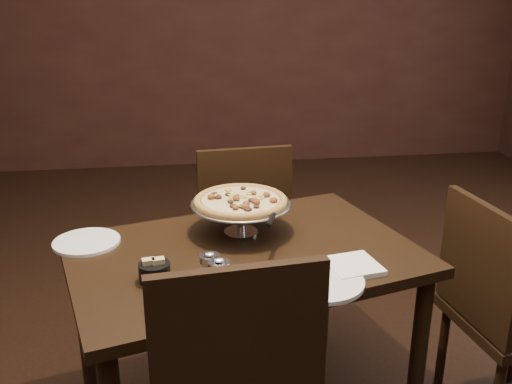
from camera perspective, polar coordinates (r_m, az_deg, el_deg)
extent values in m
cube|color=black|center=(5.15, -6.28, 17.95)|extent=(6.00, 0.02, 2.80)
cube|color=black|center=(1.94, -1.26, -6.38)|extent=(1.30, 1.03, 0.04)
cylinder|color=black|center=(2.12, 15.86, -16.00)|extent=(0.06, 0.06, 0.68)
cylinder|color=black|center=(2.30, -16.69, -13.08)|extent=(0.06, 0.06, 0.68)
cylinder|color=black|center=(2.57, 6.86, -8.58)|extent=(0.06, 0.06, 0.68)
cylinder|color=silver|center=(2.07, -1.52, -4.00)|extent=(0.12, 0.12, 0.01)
cylinder|color=silver|center=(2.05, -1.54, -2.67)|extent=(0.03, 0.03, 0.10)
cylinder|color=silver|center=(2.03, -1.55, -1.34)|extent=(0.09, 0.09, 0.01)
cylinder|color=#A2A2A7|center=(2.03, -1.55, -1.20)|extent=(0.35, 0.35, 0.01)
torus|color=#A2A2A7|center=(2.03, -1.55, -1.18)|extent=(0.36, 0.36, 0.01)
cylinder|color=olive|center=(2.03, -1.55, -0.99)|extent=(0.33, 0.33, 0.01)
torus|color=olive|center=(2.03, -1.55, -0.90)|extent=(0.34, 0.34, 0.03)
cylinder|color=tan|center=(2.02, -1.56, -0.78)|extent=(0.28, 0.28, 0.01)
cylinder|color=beige|center=(1.72, -4.64, -8.06)|extent=(0.06, 0.06, 0.08)
cylinder|color=silver|center=(1.69, -4.68, -6.62)|extent=(0.06, 0.06, 0.02)
ellipsoid|color=silver|center=(1.69, -4.70, -6.15)|extent=(0.03, 0.03, 0.01)
cylinder|color=#97240D|center=(1.67, -3.70, -8.81)|extent=(0.06, 0.06, 0.08)
cylinder|color=silver|center=(1.64, -3.74, -7.26)|extent=(0.07, 0.07, 0.02)
ellipsoid|color=silver|center=(1.64, -3.75, -6.75)|extent=(0.03, 0.03, 0.01)
cylinder|color=black|center=(1.76, -10.11, -7.90)|extent=(0.10, 0.10, 0.06)
cube|color=tan|center=(1.76, -10.66, -7.53)|extent=(0.04, 0.03, 0.06)
cube|color=tan|center=(1.75, -9.72, -7.49)|extent=(0.04, 0.03, 0.06)
cube|color=white|center=(1.84, 9.66, -7.31)|extent=(0.18, 0.18, 0.02)
cylinder|color=white|center=(2.07, -16.58, -4.81)|extent=(0.23, 0.23, 0.01)
cylinder|color=white|center=(1.74, 6.44, -8.87)|extent=(0.27, 0.27, 0.01)
cone|color=silver|center=(1.87, 1.52, -2.87)|extent=(0.13, 0.13, 0.00)
cylinder|color=black|center=(1.87, 1.52, -2.79)|extent=(0.05, 0.11, 0.02)
cube|color=black|center=(2.79, -1.89, -3.93)|extent=(0.46, 0.46, 0.04)
cube|color=black|center=(2.53, -1.11, -0.42)|extent=(0.42, 0.07, 0.44)
cylinder|color=black|center=(3.07, 0.66, -6.25)|extent=(0.04, 0.04, 0.41)
cylinder|color=black|center=(3.02, -5.67, -6.86)|extent=(0.04, 0.04, 0.41)
cylinder|color=black|center=(2.78, 2.35, -9.23)|extent=(0.04, 0.04, 0.41)
cylinder|color=black|center=(2.72, -4.69, -10.00)|extent=(0.04, 0.04, 0.41)
cube|color=black|center=(1.45, -1.67, -15.68)|extent=(0.44, 0.07, 0.46)
cube|color=black|center=(2.09, 21.39, -6.76)|extent=(0.07, 0.41, 0.43)
cylinder|color=black|center=(2.45, 18.12, -14.88)|extent=(0.04, 0.04, 0.40)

